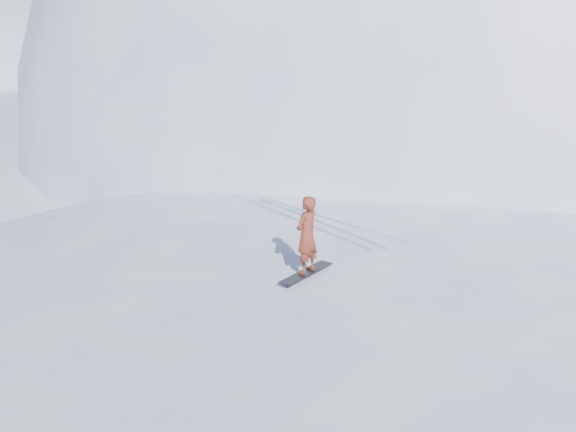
# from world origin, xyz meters

# --- Properties ---
(ground) EXTENTS (400.00, 400.00, 0.00)m
(ground) POSITION_xyz_m (0.00, 0.00, 0.00)
(ground) COLOR white
(ground) RESTS_ON ground
(near_ridge) EXTENTS (36.00, 28.00, 4.80)m
(near_ridge) POSITION_xyz_m (1.00, 3.00, 0.00)
(near_ridge) COLOR white
(near_ridge) RESTS_ON ground
(summit_peak) EXTENTS (60.00, 56.00, 56.00)m
(summit_peak) POSITION_xyz_m (22.00, 26.00, 0.00)
(summit_peak) COLOR white
(summit_peak) RESTS_ON ground
(peak_shoulder) EXTENTS (28.00, 24.00, 18.00)m
(peak_shoulder) POSITION_xyz_m (10.00, 20.00, 0.00)
(peak_shoulder) COLOR white
(peak_shoulder) RESTS_ON ground
(wind_bumps) EXTENTS (16.00, 14.40, 1.00)m
(wind_bumps) POSITION_xyz_m (-0.56, 2.12, 0.00)
(wind_bumps) COLOR white
(wind_bumps) RESTS_ON ground
(snowboard) EXTENTS (1.65, 1.07, 0.03)m
(snowboard) POSITION_xyz_m (-2.88, 0.95, 2.41)
(snowboard) COLOR black
(snowboard) RESTS_ON near_ridge
(snowboarder) EXTENTS (0.79, 0.69, 1.81)m
(snowboarder) POSITION_xyz_m (-2.88, 0.95, 3.33)
(snowboarder) COLOR maroon
(snowboarder) RESTS_ON snowboard
(board_tracks) EXTENTS (2.33, 5.91, 0.04)m
(board_tracks) POSITION_xyz_m (-0.79, 4.52, 2.42)
(board_tracks) COLOR silver
(board_tracks) RESTS_ON ground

